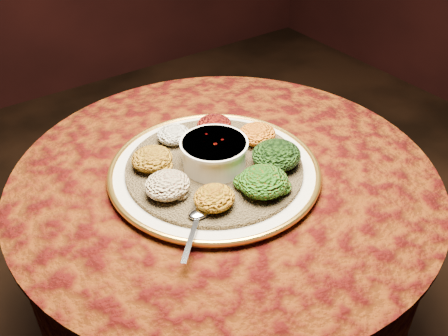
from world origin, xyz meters
TOP-DOWN VIEW (x-y plane):
  - table at (0.00, 0.00)m, footprint 0.96×0.96m
  - platter at (-0.02, 0.01)m, footprint 0.47×0.47m
  - injera at (-0.02, 0.01)m, footprint 0.51×0.51m
  - stew_bowl at (-0.02, 0.01)m, footprint 0.15×0.15m
  - spoon at (-0.15, -0.12)m, footprint 0.12×0.11m
  - portion_ayib at (-0.05, 0.14)m, footprint 0.08×0.07m
  - portion_kitfo at (0.05, 0.12)m, footprint 0.08×0.08m
  - portion_tikil at (0.11, 0.02)m, footprint 0.09×0.08m
  - portion_gomen at (0.09, -0.07)m, footprint 0.11×0.10m
  - portion_mixveg at (0.01, -0.13)m, footprint 0.11×0.10m
  - portion_kik at (-0.10, -0.11)m, footprint 0.08×0.08m
  - portion_timatim at (-0.16, -0.02)m, footprint 0.09×0.09m
  - portion_shiro at (-0.14, 0.08)m, footprint 0.09×0.09m

SIDE VIEW (x-z plane):
  - table at x=0.00m, z-range 0.19..0.92m
  - platter at x=-0.02m, z-range 0.73..0.76m
  - injera at x=-0.02m, z-range 0.75..0.76m
  - spoon at x=-0.15m, z-range 0.76..0.77m
  - portion_ayib at x=-0.05m, z-range 0.76..0.80m
  - portion_kik at x=-0.10m, z-range 0.76..0.80m
  - portion_kitfo at x=0.05m, z-range 0.76..0.80m
  - portion_tikil at x=0.11m, z-range 0.76..0.80m
  - portion_shiro at x=-0.14m, z-range 0.76..0.81m
  - portion_timatim at x=-0.16m, z-range 0.76..0.81m
  - portion_mixveg at x=0.01m, z-range 0.76..0.81m
  - portion_gomen at x=0.09m, z-range 0.76..0.81m
  - stew_bowl at x=-0.02m, z-range 0.77..0.83m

